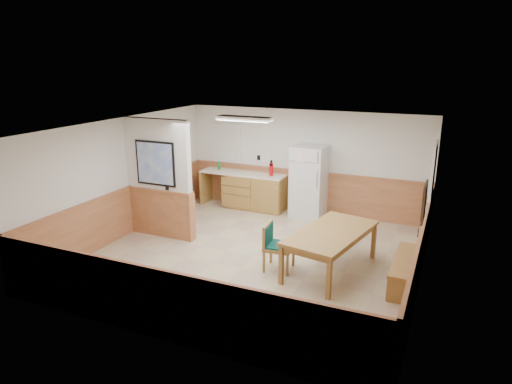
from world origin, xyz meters
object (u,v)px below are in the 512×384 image
at_px(fire_extinguisher, 271,169).
at_px(dining_table, 331,236).
at_px(refrigerator, 309,182).
at_px(soap_bottle, 219,166).
at_px(dining_chair, 274,243).
at_px(dining_bench, 403,265).

bearing_deg(fire_extinguisher, dining_table, -29.54).
distance_m(refrigerator, soap_bottle, 2.44).
bearing_deg(soap_bottle, dining_table, -36.59).
distance_m(dining_table, soap_bottle, 4.59).
bearing_deg(dining_table, fire_extinguisher, 140.82).
height_order(dining_table, dining_chair, dining_chair).
distance_m(dining_bench, soap_bottle, 5.67).
height_order(refrigerator, dining_table, refrigerator).
xyz_separation_m(dining_chair, soap_bottle, (-2.73, 3.05, 0.52)).
bearing_deg(dining_table, soap_bottle, 154.77).
bearing_deg(fire_extinguisher, dining_chair, -46.14).
bearing_deg(dining_table, dining_bench, 11.71).
height_order(refrigerator, dining_chair, refrigerator).
xyz_separation_m(dining_table, dining_chair, (-0.95, -0.32, -0.17)).
height_order(dining_bench, dining_chair, dining_chair).
relative_size(refrigerator, soap_bottle, 7.79).
relative_size(dining_chair, fire_extinguisher, 2.18).
relative_size(dining_table, soap_bottle, 9.78).
xyz_separation_m(dining_chair, fire_extinguisher, (-1.27, 3.02, 0.58)).
bearing_deg(dining_chair, soap_bottle, 126.76).
relative_size(dining_bench, soap_bottle, 6.85).
height_order(refrigerator, soap_bottle, refrigerator).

